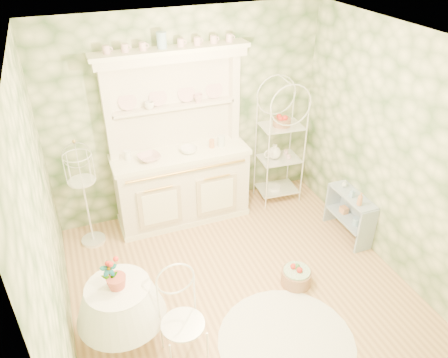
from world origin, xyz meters
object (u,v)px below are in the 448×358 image
object	(u,v)px
birdcage_stand	(84,193)
cafe_chair	(183,329)
round_table	(122,314)
kitchen_dresser	(180,143)
floor_basket	(296,277)
side_shelf	(349,215)
bakers_rack	(280,142)

from	to	relation	value
birdcage_stand	cafe_chair	bearing A→B (deg)	-73.80
round_table	birdcage_stand	xyz separation A→B (m)	(-0.11, 1.66, 0.39)
kitchen_dresser	round_table	world-z (taller)	kitchen_dresser
kitchen_dresser	cafe_chair	distance (m)	2.37
cafe_chair	floor_basket	size ratio (longest dim) A/B	2.66
side_shelf	round_table	distance (m)	3.05
kitchen_dresser	floor_basket	distance (m)	2.15
side_shelf	bakers_rack	bearing A→B (deg)	113.04
round_table	cafe_chair	bearing A→B (deg)	-39.87
side_shelf	floor_basket	distance (m)	1.21
kitchen_dresser	floor_basket	world-z (taller)	kitchen_dresser
kitchen_dresser	side_shelf	distance (m)	2.34
kitchen_dresser	round_table	distance (m)	2.22
kitchen_dresser	birdcage_stand	distance (m)	1.30
side_shelf	birdcage_stand	world-z (taller)	birdcage_stand
cafe_chair	birdcage_stand	xyz separation A→B (m)	(-0.60, 2.06, 0.36)
side_shelf	floor_basket	world-z (taller)	side_shelf
kitchen_dresser	side_shelf	size ratio (longest dim) A/B	3.16
kitchen_dresser	cafe_chair	world-z (taller)	kitchen_dresser
bakers_rack	cafe_chair	xyz separation A→B (m)	(-2.05, -2.12, -0.53)
side_shelf	round_table	xyz separation A→B (m)	(-2.99, -0.60, 0.05)
bakers_rack	birdcage_stand	xyz separation A→B (m)	(-2.65, -0.06, -0.17)
bakers_rack	floor_basket	size ratio (longest dim) A/B	6.27
floor_basket	birdcage_stand	bearing A→B (deg)	142.08
round_table	cafe_chair	xyz separation A→B (m)	(0.48, -0.40, 0.03)
side_shelf	cafe_chair	size ratio (longest dim) A/B	0.93
bakers_rack	birdcage_stand	bearing A→B (deg)	-173.86
kitchen_dresser	bakers_rack	size ratio (longest dim) A/B	1.25
round_table	cafe_chair	distance (m)	0.63
side_shelf	birdcage_stand	distance (m)	3.31
bakers_rack	birdcage_stand	distance (m)	2.66
bakers_rack	side_shelf	size ratio (longest dim) A/B	2.52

